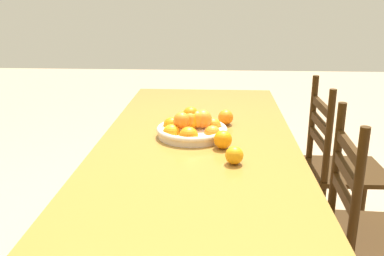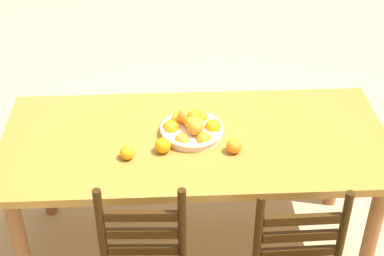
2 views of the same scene
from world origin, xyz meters
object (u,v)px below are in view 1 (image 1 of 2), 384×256
(chair_near_window, at_px, (369,232))
(orange_loose_2, at_px, (226,117))
(dining_table, at_px, (198,154))
(orange_loose_1, at_px, (234,155))
(chair_by_cabinet, at_px, (339,168))
(orange_loose_0, at_px, (223,140))
(fruit_bowl, at_px, (192,127))

(chair_near_window, bearing_deg, orange_loose_2, 56.07)
(dining_table, xyz_separation_m, orange_loose_2, (-0.18, 0.13, 0.13))
(orange_loose_1, distance_m, orange_loose_2, 0.51)
(chair_by_cabinet, distance_m, orange_loose_2, 0.77)
(chair_near_window, relative_size, orange_loose_2, 12.68)
(chair_by_cabinet, bearing_deg, orange_loose_0, 129.34)
(chair_near_window, distance_m, orange_loose_1, 0.67)
(fruit_bowl, height_order, orange_loose_0, fruit_bowl)
(chair_near_window, bearing_deg, dining_table, 72.74)
(dining_table, distance_m, orange_loose_2, 0.25)
(orange_loose_1, bearing_deg, orange_loose_2, -177.27)
(dining_table, height_order, chair_near_window, chair_near_window)
(dining_table, distance_m, fruit_bowl, 0.14)
(fruit_bowl, bearing_deg, chair_by_cabinet, 117.50)
(dining_table, height_order, fruit_bowl, fruit_bowl)
(orange_loose_0, bearing_deg, orange_loose_2, 177.01)
(chair_near_window, xyz_separation_m, orange_loose_1, (0.07, -0.57, 0.35))
(chair_by_cabinet, distance_m, orange_loose_0, 0.94)
(orange_loose_0, height_order, orange_loose_2, orange_loose_0)
(chair_near_window, distance_m, fruit_bowl, 0.87)
(dining_table, height_order, orange_loose_0, orange_loose_0)
(orange_loose_0, relative_size, orange_loose_2, 1.03)
(chair_near_window, height_order, chair_by_cabinet, chair_near_window)
(orange_loose_1, bearing_deg, chair_near_window, 96.98)
(chair_near_window, bearing_deg, chair_by_cabinet, -2.18)
(chair_near_window, relative_size, orange_loose_1, 13.51)
(fruit_bowl, xyz_separation_m, orange_loose_1, (0.31, 0.18, -0.01))
(orange_loose_1, bearing_deg, chair_by_cabinet, 139.64)
(chair_by_cabinet, xyz_separation_m, fruit_bowl, (0.42, -0.80, 0.36))
(dining_table, bearing_deg, orange_loose_1, 24.82)
(fruit_bowl, distance_m, orange_loose_0, 0.20)
(chair_near_window, xyz_separation_m, fruit_bowl, (-0.24, -0.75, 0.36))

